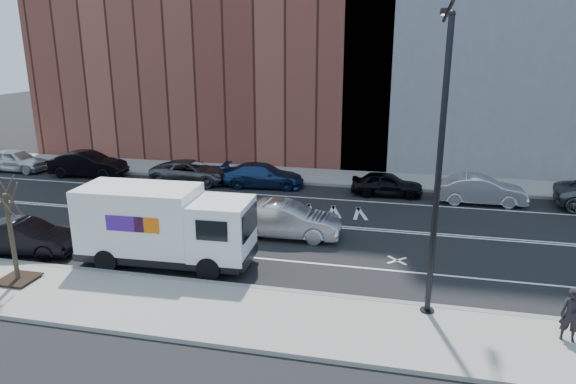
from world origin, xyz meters
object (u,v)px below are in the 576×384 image
at_px(fedex_van, 164,225).
at_px(driving_sedan, 285,220).
at_px(far_parked_b, 88,164).
at_px(pedestrian, 571,315).
at_px(far_parked_a, 16,160).

xyz_separation_m(fedex_van, driving_sedan, (3.81, 3.85, -0.80)).
bearing_deg(far_parked_b, pedestrian, -124.43).
relative_size(far_parked_b, driving_sedan, 1.01).
bearing_deg(pedestrian, driving_sedan, 156.16).
distance_m(fedex_van, far_parked_a, 20.16).
height_order(fedex_van, far_parked_a, fedex_van).
xyz_separation_m(fedex_van, far_parked_b, (-10.92, 11.50, -0.80)).
bearing_deg(driving_sedan, pedestrian, -125.30).
bearing_deg(pedestrian, far_parked_b, 159.82).
relative_size(far_parked_b, pedestrian, 3.08).
xyz_separation_m(fedex_van, far_parked_a, (-16.40, 11.68, -0.85)).
bearing_deg(fedex_van, far_parked_b, 131.52).
bearing_deg(far_parked_b, driving_sedan, -121.87).
bearing_deg(far_parked_a, fedex_van, -123.41).
distance_m(far_parked_b, pedestrian, 28.19).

